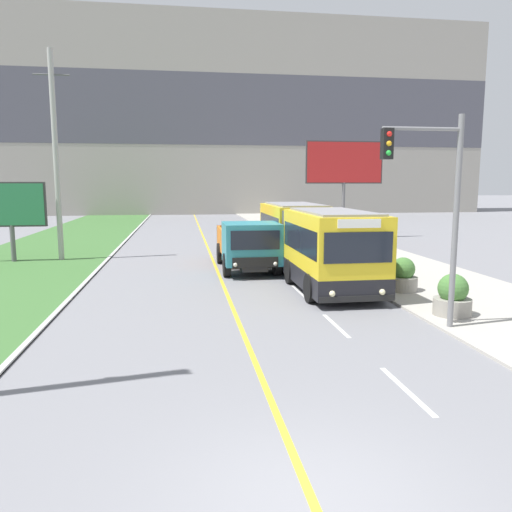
# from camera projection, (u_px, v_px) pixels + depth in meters

# --- Properties ---
(ground_plane) EXTENTS (300.00, 300.00, 0.00)m
(ground_plane) POSITION_uv_depth(u_px,v_px,m) (314.00, 504.00, 6.40)
(ground_plane) COLOR slate
(lane_marking_centre) EXTENTS (2.88, 140.00, 0.01)m
(lane_marking_centre) POSITION_uv_depth(u_px,v_px,m) (305.00, 431.00, 8.29)
(lane_marking_centre) COLOR gold
(lane_marking_centre) RESTS_ON ground_plane
(apartment_block_background) EXTENTS (80.00, 8.04, 25.62)m
(apartment_block_background) POSITION_uv_depth(u_px,v_px,m) (192.00, 118.00, 67.12)
(apartment_block_background) COLOR gray
(apartment_block_background) RESTS_ON ground_plane
(city_bus) EXTENTS (2.74, 12.07, 3.08)m
(city_bus) POSITION_uv_depth(u_px,v_px,m) (311.00, 241.00, 21.79)
(city_bus) COLOR yellow
(city_bus) RESTS_ON ground_plane
(dump_truck) EXTENTS (2.55, 6.57, 2.34)m
(dump_truck) POSITION_uv_depth(u_px,v_px,m) (249.00, 246.00, 23.02)
(dump_truck) COLOR black
(dump_truck) RESTS_ON ground_plane
(utility_pole_far) EXTENTS (1.80, 0.28, 10.85)m
(utility_pole_far) POSITION_uv_depth(u_px,v_px,m) (56.00, 156.00, 25.92)
(utility_pole_far) COLOR #9E9E99
(utility_pole_far) RESTS_ON ground_plane
(traffic_light_mast) EXTENTS (2.28, 0.32, 5.90)m
(traffic_light_mast) POSITION_uv_depth(u_px,v_px,m) (435.00, 195.00, 13.42)
(traffic_light_mast) COLOR slate
(traffic_light_mast) RESTS_ON ground_plane
(billboard_large) EXTENTS (5.78, 0.24, 7.12)m
(billboard_large) POSITION_uv_depth(u_px,v_px,m) (344.00, 165.00, 36.47)
(billboard_large) COLOR #59595B
(billboard_large) RESTS_ON ground_plane
(billboard_small) EXTENTS (3.52, 0.24, 4.15)m
(billboard_small) POSITION_uv_depth(u_px,v_px,m) (10.00, 207.00, 25.67)
(billboard_small) COLOR #59595B
(billboard_small) RESTS_ON ground_plane
(planter_round_near) EXTENTS (1.13, 1.13, 1.28)m
(planter_round_near) POSITION_uv_depth(u_px,v_px,m) (453.00, 297.00, 15.22)
(planter_round_near) COLOR gray
(planter_round_near) RESTS_ON sidewalk_right
(planter_round_second) EXTENTS (1.09, 1.09, 1.26)m
(planter_round_second) POSITION_uv_depth(u_px,v_px,m) (403.00, 276.00, 18.68)
(planter_round_second) COLOR gray
(planter_round_second) RESTS_ON sidewalk_right
(planter_round_third) EXTENTS (1.21, 1.21, 1.33)m
(planter_round_third) POSITION_uv_depth(u_px,v_px,m) (368.00, 261.00, 22.14)
(planter_round_third) COLOR gray
(planter_round_third) RESTS_ON sidewalk_right
(planter_round_far) EXTENTS (1.05, 1.05, 1.21)m
(planter_round_far) POSITION_uv_depth(u_px,v_px,m) (343.00, 251.00, 25.61)
(planter_round_far) COLOR gray
(planter_round_far) RESTS_ON sidewalk_right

